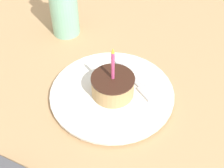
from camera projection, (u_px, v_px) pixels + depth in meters
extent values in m
cube|color=tan|center=(114.00, 113.00, 0.69)|extent=(2.40, 2.40, 0.04)
cylinder|color=white|center=(112.00, 94.00, 0.70)|extent=(0.26, 0.26, 0.02)
cylinder|color=white|center=(112.00, 93.00, 0.69)|extent=(0.28, 0.28, 0.01)
cylinder|color=tan|center=(113.00, 86.00, 0.67)|extent=(0.09, 0.09, 0.04)
cylinder|color=#381E14|center=(113.00, 79.00, 0.66)|extent=(0.09, 0.09, 0.00)
cylinder|color=#E04C8C|center=(113.00, 66.00, 0.63)|extent=(0.01, 0.01, 0.07)
cone|color=yellow|center=(113.00, 51.00, 0.60)|extent=(0.01, 0.01, 0.01)
cube|color=#B2B2B7|center=(126.00, 71.00, 0.73)|extent=(0.07, 0.11, 0.00)
cube|color=#B2B2B7|center=(147.00, 93.00, 0.68)|extent=(0.04, 0.05, 0.00)
cylinder|color=#8CD1B2|center=(64.00, 8.00, 0.82)|extent=(0.07, 0.07, 0.15)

